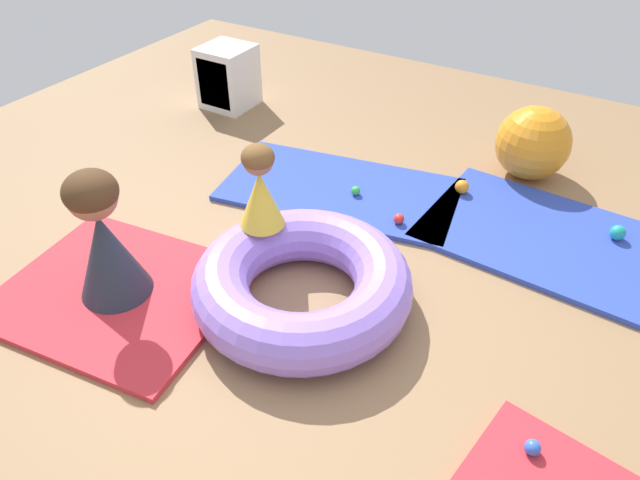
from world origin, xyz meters
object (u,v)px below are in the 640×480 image
(child_in_yellow, at_px, (260,187))
(play_ball_green, at_px, (356,191))
(play_ball_orange, at_px, (462,187))
(play_ball_red, at_px, (399,219))
(play_ball_blue, at_px, (533,448))
(play_ball_teal, at_px, (618,233))
(adult_seated, at_px, (103,237))
(exercise_ball_large, at_px, (533,143))
(inflatable_cushion, at_px, (302,284))
(storage_cube, at_px, (227,78))

(child_in_yellow, xyz_separation_m, play_ball_green, (0.13, 0.97, -0.51))
(play_ball_orange, xyz_separation_m, play_ball_red, (-0.23, -0.59, -0.01))
(play_ball_blue, xyz_separation_m, play_ball_orange, (-1.02, 1.88, 0.01))
(play_ball_teal, height_order, play_ball_green, play_ball_teal)
(adult_seated, relative_size, exercise_ball_large, 1.45)
(play_ball_green, bearing_deg, adult_seated, -113.85)
(play_ball_red, bearing_deg, play_ball_teal, 23.83)
(adult_seated, bearing_deg, inflatable_cushion, 100.30)
(child_in_yellow, height_order, play_ball_green, child_in_yellow)
(adult_seated, distance_m, play_ball_green, 1.83)
(adult_seated, bearing_deg, play_ball_orange, 130.01)
(child_in_yellow, bearing_deg, storage_cube, 138.54)
(play_ball_orange, height_order, play_ball_red, play_ball_orange)
(play_ball_orange, bearing_deg, play_ball_teal, -0.54)
(storage_cube, bearing_deg, child_in_yellow, -46.71)
(child_in_yellow, relative_size, play_ball_orange, 5.19)
(play_ball_blue, bearing_deg, play_ball_orange, 118.39)
(play_ball_orange, bearing_deg, play_ball_green, -147.14)
(play_ball_orange, height_order, storage_cube, storage_cube)
(child_in_yellow, distance_m, play_ball_orange, 1.67)
(play_ball_orange, height_order, play_ball_teal, same)
(adult_seated, bearing_deg, play_ball_teal, 113.70)
(play_ball_teal, bearing_deg, play_ball_orange, 179.46)
(play_ball_blue, bearing_deg, play_ball_green, 138.91)
(inflatable_cushion, relative_size, play_ball_green, 18.55)
(storage_cube, bearing_deg, play_ball_orange, -8.86)
(play_ball_orange, distance_m, play_ball_green, 0.78)
(adult_seated, distance_m, play_ball_teal, 3.22)
(inflatable_cushion, relative_size, play_ball_teal, 12.49)
(play_ball_blue, bearing_deg, play_ball_red, 134.04)
(storage_cube, bearing_deg, exercise_ball_large, 3.77)
(child_in_yellow, distance_m, play_ball_red, 1.10)
(play_ball_teal, bearing_deg, play_ball_green, -166.56)
(inflatable_cushion, bearing_deg, child_in_yellow, 155.03)
(play_ball_teal, distance_m, storage_cube, 3.56)
(inflatable_cushion, bearing_deg, play_ball_green, 102.88)
(play_ball_blue, distance_m, play_ball_teal, 1.88)
(adult_seated, bearing_deg, child_in_yellow, 122.39)
(exercise_ball_large, bearing_deg, adult_seated, -122.99)
(adult_seated, xyz_separation_m, play_ball_red, (1.15, 1.48, -0.36))
(child_in_yellow, relative_size, play_ball_green, 7.75)
(play_ball_blue, bearing_deg, play_ball_teal, 88.26)
(exercise_ball_large, bearing_deg, play_ball_red, -115.88)
(child_in_yellow, bearing_deg, exercise_ball_large, 65.62)
(exercise_ball_large, bearing_deg, play_ball_orange, -119.92)
(inflatable_cushion, distance_m, play_ball_green, 1.18)
(play_ball_red, xyz_separation_m, play_ball_teal, (1.31, 0.58, 0.01))
(play_ball_orange, bearing_deg, exercise_ball_large, 60.08)
(inflatable_cushion, height_order, play_ball_blue, inflatable_cushion)
(child_in_yellow, bearing_deg, play_ball_blue, -10.10)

